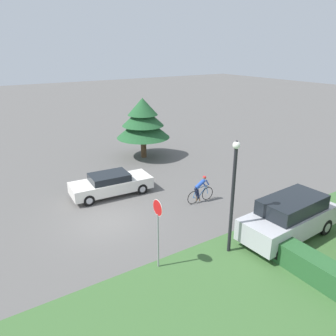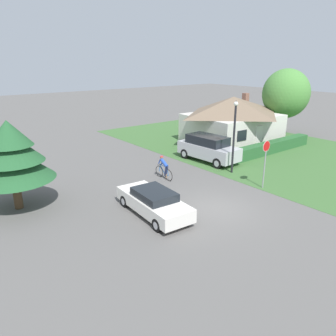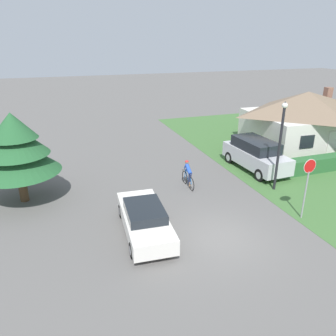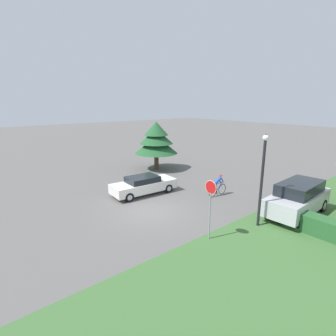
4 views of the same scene
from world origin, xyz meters
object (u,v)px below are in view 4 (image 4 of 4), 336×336
cyclist (218,186)px  parked_suv_right (298,198)px  street_lamp (262,173)px  sedan_left_lane (144,185)px  conifer_tall_near (156,140)px  stop_sign (210,199)px

cyclist → parked_suv_right: size_ratio=0.35×
street_lamp → parked_suv_right: bearing=78.0°
sedan_left_lane → street_lamp: (8.11, 1.93, 2.27)m
sedan_left_lane → cyclist: (3.63, 3.86, 0.05)m
sedan_left_lane → conifer_tall_near: bearing=49.6°
cyclist → street_lamp: bearing=-113.1°
sedan_left_lane → parked_suv_right: 10.06m
stop_sign → conifer_tall_near: conifer_tall_near is taller
street_lamp → conifer_tall_near: (-13.29, 3.10, -0.01)m
sedan_left_lane → stop_sign: stop_sign is taller
cyclist → street_lamp: street_lamp is taller
conifer_tall_near → sedan_left_lane: bearing=-44.2°
parked_suv_right → stop_sign: stop_sign is taller
cyclist → parked_suv_right: parked_suv_right is taller
street_lamp → stop_sign: bearing=-102.9°
stop_sign → street_lamp: street_lamp is taller
cyclist → parked_suv_right: 5.25m
sedan_left_lane → parked_suv_right: size_ratio=0.95×
cyclist → stop_sign: stop_sign is taller
stop_sign → conifer_tall_near: bearing=-26.8°
sedan_left_lane → conifer_tall_near: 7.57m
conifer_tall_near → parked_suv_right: bearing=-0.4°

